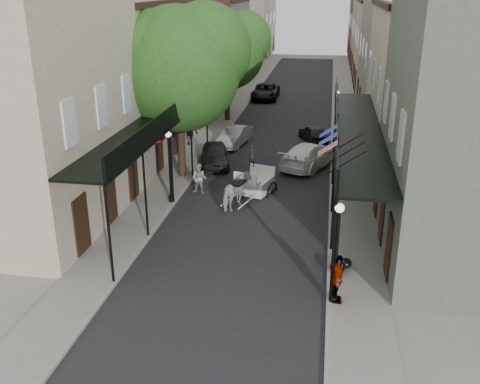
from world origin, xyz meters
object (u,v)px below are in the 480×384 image
at_px(lamppost_right_far, 336,117).
at_px(car_right_far, 313,133).
at_px(tree_far, 232,48).
at_px(lamppost_right_near, 336,252).
at_px(car_left_far, 265,91).
at_px(lamppost_left, 170,166).
at_px(carriage, 259,171).
at_px(pedestrian_sidewalk_left, 189,131).
at_px(car_right_near, 310,155).
at_px(tree_near, 186,64).
at_px(horse, 237,192).
at_px(pedestrian_walking, 199,179).
at_px(car_left_near, 215,155).
at_px(car_left_mid, 235,136).
at_px(pedestrian_sidewalk_right, 337,279).

relative_size(lamppost_right_far, car_right_far, 1.07).
distance_m(tree_far, lamppost_right_near, 27.74).
bearing_deg(car_left_far, lamppost_left, -93.41).
height_order(lamppost_right_near, carriage, lamppost_right_near).
relative_size(pedestrian_sidewalk_left, car_right_far, 0.55).
bearing_deg(car_right_near, lamppost_right_far, -83.31).
bearing_deg(tree_near, carriage, -20.39).
relative_size(horse, car_right_far, 0.59).
distance_m(tree_near, pedestrian_walking, 6.30).
bearing_deg(tree_far, pedestrian_sidewalk_left, -101.25).
bearing_deg(pedestrian_sidewalk_left, car_right_near, 128.66).
height_order(car_left_near, car_left_mid, car_left_near).
distance_m(tree_far, car_left_near, 12.80).
distance_m(car_left_near, car_left_far, 21.02).
distance_m(lamppost_right_far, pedestrian_sidewalk_left, 10.08).
distance_m(pedestrian_sidewalk_right, car_right_far, 21.07).
distance_m(pedestrian_walking, car_left_far, 25.84).
bearing_deg(lamppost_left, car_right_far, 62.73).
distance_m(lamppost_right_near, horse, 9.40).
height_order(horse, carriage, carriage).
height_order(tree_far, lamppost_right_near, tree_far).
bearing_deg(car_right_far, car_right_near, 69.93).
height_order(pedestrian_walking, car_left_far, pedestrian_walking).
bearing_deg(car_left_far, car_right_far, -70.58).
relative_size(tree_near, car_right_near, 1.87).
bearing_deg(tree_far, carriage, -74.55).
bearing_deg(car_right_near, car_left_near, 29.84).
xyz_separation_m(horse, car_left_mid, (-2.09, 11.07, -0.22)).
relative_size(lamppost_right_far, carriage, 1.28).
xyz_separation_m(car_left_near, car_right_far, (5.78, 6.50, -0.10)).
distance_m(tree_far, lamppost_right_far, 11.05).
height_order(pedestrian_sidewalk_right, car_left_near, pedestrian_sidewalk_right).
distance_m(horse, car_left_near, 6.97).
relative_size(lamppost_right_far, pedestrian_walking, 2.25).
distance_m(carriage, car_left_far, 25.07).
distance_m(lamppost_right_far, car_left_far, 16.95).
relative_size(tree_far, car_right_far, 2.47).
height_order(tree_far, car_right_near, tree_far).
bearing_deg(car_left_mid, car_right_far, 29.90).
bearing_deg(pedestrian_walking, lamppost_left, -117.97).
distance_m(tree_near, car_right_far, 12.60).
relative_size(tree_near, car_left_mid, 2.45).
distance_m(pedestrian_sidewalk_left, car_left_mid, 3.14).
distance_m(pedestrian_walking, pedestrian_sidewalk_left, 9.12).
height_order(horse, pedestrian_sidewalk_left, pedestrian_sidewalk_left).
bearing_deg(lamppost_left, car_left_far, 86.88).
relative_size(lamppost_right_near, car_left_far, 0.70).
distance_m(lamppost_right_near, lamppost_left, 11.46).
height_order(lamppost_right_near, pedestrian_walking, lamppost_right_near).
height_order(carriage, pedestrian_walking, carriage).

